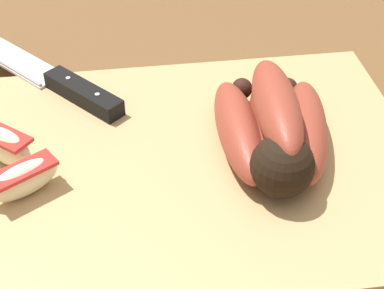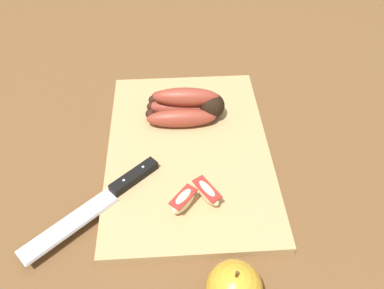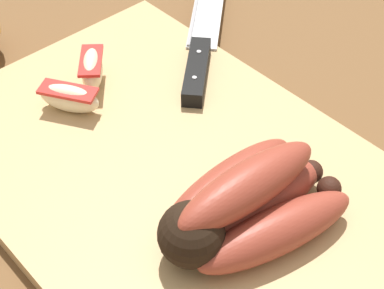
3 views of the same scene
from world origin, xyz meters
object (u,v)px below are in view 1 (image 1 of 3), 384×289
apple_wedge_near (6,146)px  chefs_knife (54,79)px  banana_bunch (274,129)px  apple_wedge_middle (24,179)px

apple_wedge_near → chefs_knife: bearing=74.3°
chefs_knife → banana_bunch: bearing=-34.9°
banana_bunch → chefs_knife: (-0.21, 0.14, -0.02)m
chefs_knife → apple_wedge_middle: bearing=-95.7°
apple_wedge_middle → banana_bunch: bearing=6.1°
banana_bunch → apple_wedge_near: bearing=175.6°
apple_wedge_middle → apple_wedge_near: bearing=113.5°
chefs_knife → apple_wedge_middle: 0.17m
banana_bunch → apple_wedge_middle: (-0.22, -0.02, -0.01)m
chefs_knife → apple_wedge_near: 0.13m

